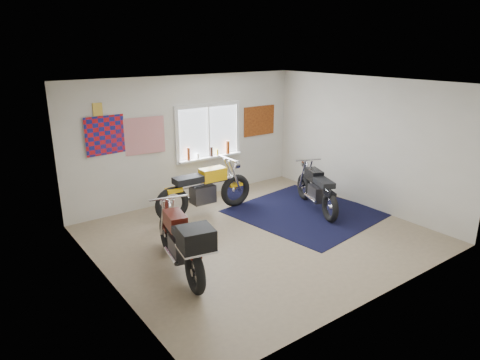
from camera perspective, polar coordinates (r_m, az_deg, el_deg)
ground at (r=7.81m, az=2.63°, el=-7.39°), size 5.50×5.50×0.00m
room_shell at (r=7.27m, az=2.81°, el=4.41°), size 5.50×5.50×5.50m
navy_rug at (r=8.91m, az=8.74°, el=-4.29°), size 2.83×2.91×0.01m
window_assembly at (r=9.58m, az=-4.22°, el=5.95°), size 1.66×0.17×1.26m
oil_bottles at (r=9.62m, az=-3.66°, el=3.94°), size 1.11×0.09×0.30m
flag_display at (r=8.45m, az=-18.46°, el=8.92°), size 1.60×0.10×1.17m
triumph_poster at (r=10.38m, az=2.58°, el=7.90°), size 0.90×0.03×0.70m
yellow_triumph at (r=8.65m, az=-4.75°, el=-1.44°), size 2.18×0.65×1.10m
black_chrome_bike at (r=8.96m, az=10.17°, el=-1.36°), size 0.86×1.80×0.97m
maroon_tourer at (r=6.37m, az=-7.67°, el=-8.25°), size 0.81×2.02×1.03m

